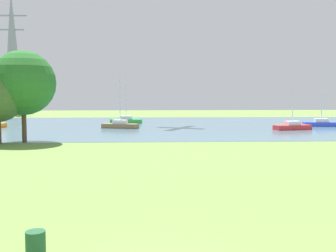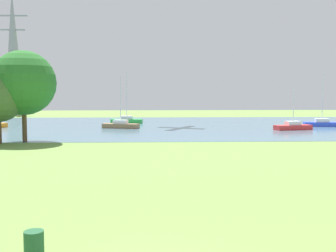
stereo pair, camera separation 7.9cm
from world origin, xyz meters
name	(u,v)px [view 1 (the left image)]	position (x,y,z in m)	size (l,w,h in m)	color
ground_plane	(153,155)	(0.00, 22.00, 0.00)	(160.00, 160.00, 0.00)	olive
litter_bin	(36,245)	(-3.49, 2.35, 0.40)	(0.56, 0.56, 0.80)	#1E512D
water_surface	(152,126)	(0.00, 50.00, 0.01)	(140.00, 40.00, 0.02)	slate
sailboat_red	(292,126)	(17.77, 42.46, 0.44)	(5.02, 2.66, 5.22)	red
sailboat_brown	(120,125)	(-4.20, 45.79, 0.46)	(5.03, 2.90, 6.80)	brown
sailboat_blue	(321,123)	(23.57, 47.50, 0.47)	(4.96, 2.15, 7.72)	blue
sailboat_green	(126,120)	(-3.96, 55.21, 0.48)	(4.96, 2.14, 7.93)	green
tree_west_far	(23,83)	(-12.23, 30.73, 5.61)	(6.13, 6.13, 8.69)	brown
electricity_pylon	(13,53)	(-29.96, 82.97, 13.29)	(6.40, 4.40, 26.55)	gray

